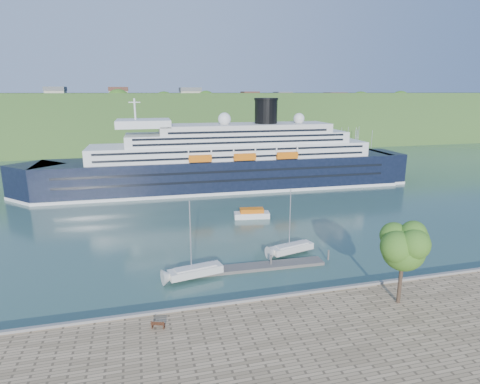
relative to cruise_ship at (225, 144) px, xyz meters
The scene contains 10 objects.
ground 60.73m from the cruise_ship, 97.17° to the right, with size 400.00×400.00×0.00m, color #2C4E46.
far_hillside 86.17m from the cruise_ship, 94.95° to the left, with size 400.00×50.00×24.00m, color #315321.
quay_coping 60.72m from the cruise_ship, 97.14° to the right, with size 220.00×0.50×0.30m, color slate.
cruise_ship is the anchor object (origin of this frame).
park_bench 66.43m from the cruise_ship, 108.54° to the right, with size 1.47×0.60×0.94m, color #492615, non-canonical shape.
promenade_tree 64.49m from the cruise_ship, 84.49° to the right, with size 6.39×6.39×10.58m, color #2F651A, non-canonical shape.
floating_pontoon 50.69m from the cruise_ship, 97.41° to the right, with size 20.02×2.45×0.44m, color #65605A, non-canonical shape.
sailboat_white_near 52.66m from the cruise_ship, 106.92° to the right, with size 8.09×2.25×10.45m, color silver, non-canonical shape.
sailboat_white_far 45.94m from the cruise_ship, 89.38° to the right, with size 7.74×2.15×9.99m, color silver, non-canonical shape.
tender_launch 28.17m from the cruise_ship, 90.77° to the right, with size 7.09×2.42×1.96m, color orange, non-canonical shape.
Camera 1 is at (-14.54, -40.53, 24.57)m, focal length 30.00 mm.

